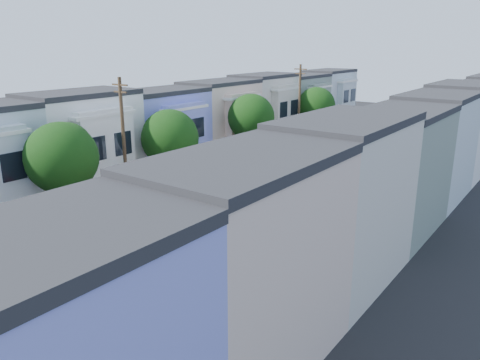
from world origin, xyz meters
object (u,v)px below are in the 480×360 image
object	(u,v)px
utility_pole_far	(299,108)
fedex_truck	(240,196)
parked_right_c	(359,177)
tree_d	(250,117)
parked_right_d	(393,158)
tree_far_r	(420,128)
parked_left_b	(22,249)
tree_b	(61,158)
utility_pole_near	(124,146)
motorcycle	(55,353)
tree_e	(315,106)
lead_sedan	(302,189)
tree_c	(169,138)
parked_right_a	(107,318)
parked_right_b	(211,258)
parked_left_c	(132,210)
parked_left_d	(215,180)

from	to	relation	value
utility_pole_far	fedex_truck	size ratio (longest dim) A/B	1.49
parked_right_c	tree_d	bearing A→B (deg)	-169.04
parked_right_d	tree_far_r	bearing A→B (deg)	47.90
parked_left_b	tree_far_r	bearing A→B (deg)	72.23
tree_d	parked_right_c	size ratio (longest dim) A/B	2.00
tree_b	tree_far_r	distance (m)	36.27
utility_pole_near	motorcycle	size ratio (longest dim) A/B	4.71
tree_e	lead_sedan	distance (m)	21.39
tree_b	motorcycle	bearing A→B (deg)	-36.36
parked_right_c	tree_b	bearing A→B (deg)	-112.40
tree_c	motorcycle	xyz separation A→B (m)	(11.27, -18.18, -4.56)
tree_c	parked_right_d	world-z (taller)	tree_c
parked_left_b	fedex_truck	bearing A→B (deg)	63.56
fedex_truck	parked_right_a	size ratio (longest dim) A/B	1.72
utility_pole_near	parked_right_c	world-z (taller)	utility_pole_near
tree_d	tree_far_r	distance (m)	18.18
parked_right_b	lead_sedan	bearing A→B (deg)	97.11
tree_c	utility_pole_far	xyz separation A→B (m)	(0.00, 21.34, 0.15)
utility_pole_far	lead_sedan	size ratio (longest dim) A/B	1.91
tree_d	parked_left_c	xyz separation A→B (m)	(1.40, -16.94, -4.61)
parked_right_b	parked_right_c	world-z (taller)	parked_right_b
tree_far_r	motorcycle	bearing A→B (deg)	-92.62
tree_e	utility_pole_near	size ratio (longest dim) A/B	0.73
fedex_truck	parked_left_b	distance (m)	14.60
tree_c	parked_right_c	world-z (taller)	tree_c
tree_b	fedex_truck	xyz separation A→B (m)	(7.78, 9.03, -3.47)
tree_e	parked_left_c	bearing A→B (deg)	-87.40
tree_e	parked_left_b	world-z (taller)	tree_e
tree_far_r	lead_sedan	distance (m)	18.23
tree_b	utility_pole_near	xyz separation A→B (m)	(0.00, 5.22, -0.12)
parked_left_d	parked_left_b	bearing A→B (deg)	-90.95
tree_c	parked_right_d	bearing A→B (deg)	63.03
tree_e	parked_left_d	world-z (taller)	tree_e
tree_c	parked_right_d	xyz separation A→B (m)	(11.20, 22.01, -4.34)
tree_e	utility_pole_far	xyz separation A→B (m)	(0.00, -4.11, 0.20)
parked_right_a	motorcycle	size ratio (longest dim) A/B	1.84
tree_far_r	parked_left_d	distance (m)	23.32
lead_sedan	parked_left_c	world-z (taller)	lead_sedan
tree_e	parked_left_d	distance (m)	21.90
fedex_truck	lead_sedan	xyz separation A→B (m)	(1.09, 7.30, -1.08)
fedex_truck	parked_left_d	xyz separation A→B (m)	(-6.38, 4.86, -1.05)
parked_left_c	parked_right_c	xyz separation A→B (m)	(9.80, 18.34, -0.04)
utility_pole_near	utility_pole_far	world-z (taller)	same
utility_pole_near	parked_right_b	bearing A→B (deg)	-17.63
tree_far_r	utility_pole_far	xyz separation A→B (m)	(-13.19, -2.54, 1.30)
parked_right_c	parked_left_d	bearing A→B (deg)	-134.07
fedex_truck	parked_right_a	world-z (taller)	fedex_truck
parked_left_d	motorcycle	xyz separation A→B (m)	(9.87, -22.19, -0.31)
tree_e	parked_right_a	world-z (taller)	tree_e
parked_right_d	parked_left_b	bearing A→B (deg)	-100.56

